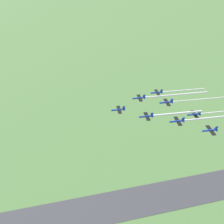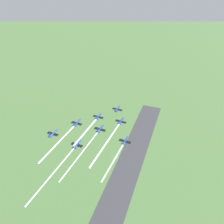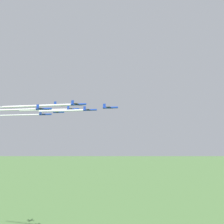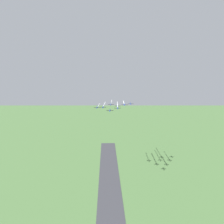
{
  "view_description": "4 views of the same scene",
  "coord_description": "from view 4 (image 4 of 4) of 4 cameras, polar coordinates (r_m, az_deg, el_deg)",
  "views": [
    {
      "loc": [
        70.12,
        -56.96,
        199.31
      ],
      "look_at": [
        35.7,
        41.76,
        117.57
      ],
      "focal_mm": 35.0,
      "sensor_mm": 36.0,
      "label": 1
    },
    {
      "loc": [
        132.26,
        157.8,
        210.27
      ],
      "look_at": [
        43.28,
        46.81,
        115.11
      ],
      "focal_mm": 35.0,
      "sensor_mm": 36.0,
      "label": 2
    },
    {
      "loc": [
        -44.58,
        138.18,
        101.02
      ],
      "look_at": [
        41.11,
        42.21,
        114.02
      ],
      "focal_mm": 35.0,
      "sensor_mm": 36.0,
      "label": 3
    },
    {
      "loc": [
        -133.75,
        -52.02,
        152.45
      ],
      "look_at": [
        35.08,
        42.7,
        115.12
      ],
      "focal_mm": 28.0,
      "sensor_mm": 36.0,
      "label": 4
    }
  ],
  "objects": [
    {
      "name": "smoke_trail_3",
      "position": [
        255.03,
        3.88,
        3.12
      ],
      "size": [
        33.93,
        18.48,
        0.97
      ],
      "rotation": [
        0.0,
        0.0,
        2.06
      ],
      "color": "white"
    },
    {
      "name": "smoke_trail_7",
      "position": [
        273.96,
        1.8,
        2.82
      ],
      "size": [
        39.52,
        21.29,
        0.78
      ],
      "rotation": [
        0.0,
        0.0,
        2.06
      ],
      "color": "white"
    },
    {
      "name": "smoke_trail_5",
      "position": [
        254.01,
        -4.38,
        2.19
      ],
      "size": [
        29.04,
        15.84,
        0.88
      ],
      "rotation": [
        0.0,
        0.0,
        2.06
      ],
      "color": "white"
    },
    {
      "name": "smoke_trail_4",
      "position": [
        257.9,
        -0.21,
        3.31
      ],
      "size": [
        39.21,
        21.1,
        0.73
      ],
      "rotation": [
        0.0,
        0.0,
        2.06
      ],
      "color": "white"
    },
    {
      "name": "runway_strip",
      "position": [
        250.02,
        -0.64,
        -26.63
      ],
      "size": [
        354.72,
        233.09,
        0.2
      ],
      "rotation": [
        0.0,
        0.0,
        2.12
      ],
      "color": "#38383D",
      "rests_on": "ground_plane"
    },
    {
      "name": "smoke_trail_2",
      "position": [
        243.3,
        -2.48,
        2.55
      ],
      "size": [
        39.67,
        21.58,
        1.11
      ],
      "rotation": [
        0.0,
        0.0,
        2.06
      ],
      "color": "white"
    },
    {
      "name": "jet_2",
      "position": [
        217.54,
        -2.96,
        1.56
      ],
      "size": [
        8.48,
        8.29,
        2.93
      ],
      "rotation": [
        0.0,
        0.0,
        2.06
      ],
      "color": "#19389E"
    },
    {
      "name": "jet_6",
      "position": [
        248.4,
        6.06,
        2.68
      ],
      "size": [
        8.48,
        8.29,
        2.93
      ],
      "rotation": [
        0.0,
        0.0,
        2.06
      ],
      "color": "#19389E"
    },
    {
      "name": "smoke_trail_1",
      "position": [
        236.5,
        1.84,
        2.05
      ],
      "size": [
        28.29,
        15.65,
        1.19
      ],
      "rotation": [
        0.0,
        0.0,
        2.06
      ],
      "color": "white"
    },
    {
      "name": "jet_3",
      "position": [
        232.34,
        4.11,
        2.36
      ],
      "size": [
        8.48,
        8.29,
        2.93
      ],
      "rotation": [
        0.0,
        0.0,
        2.06
      ],
      "color": "#19389E"
    },
    {
      "name": "jet_0",
      "position": [
        201.91,
        -0.71,
        0.51
      ],
      "size": [
        8.48,
        8.29,
        2.93
      ],
      "rotation": [
        0.0,
        0.0,
        2.06
      ],
      "color": "#19389E"
    },
    {
      "name": "jet_5",
      "position": [
        234.18,
        -4.89,
        1.45
      ],
      "size": [
        8.48,
        8.29,
        2.93
      ],
      "rotation": [
        0.0,
        0.0,
        2.06
      ],
      "color": "#19389E"
    },
    {
      "name": "jet_4",
      "position": [
        232.19,
        -0.41,
        2.48
      ],
      "size": [
        8.48,
        8.29,
        2.93
      ],
      "rotation": [
        0.0,
        0.0,
        2.06
      ],
      "color": "#19389E"
    },
    {
      "name": "jet_1",
      "position": [
        217.06,
        1.87,
        1.26
      ],
      "size": [
        8.48,
        8.29,
        2.93
      ],
      "rotation": [
        0.0,
        0.0,
        2.06
      ],
      "color": "#19389E"
    },
    {
      "name": "jet_7",
      "position": [
        248.1,
        1.83,
        1.98
      ],
      "size": [
        8.48,
        8.29,
        2.93
      ],
      "rotation": [
        0.0,
        0.0,
        2.06
      ],
      "color": "#19389E"
    }
  ]
}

